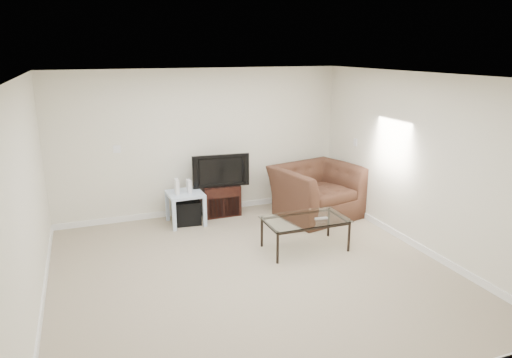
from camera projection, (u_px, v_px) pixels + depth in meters
name	position (u px, v px, depth m)	size (l,w,h in m)	color
floor	(253.00, 273.00, 5.90)	(5.00, 5.00, 0.00)	tan
ceiling	(253.00, 76.00, 5.22)	(5.00, 5.00, 0.00)	white
wall_back	(202.00, 143.00, 7.81)	(5.00, 0.02, 2.50)	silver
wall_left	(26.00, 205.00, 4.70)	(0.02, 5.00, 2.50)	silver
wall_right	(419.00, 163.00, 6.42)	(0.02, 5.00, 2.50)	silver
plate_back	(117.00, 149.00, 7.32)	(0.12, 0.02, 0.12)	white
plate_right_switch	(355.00, 142.00, 7.85)	(0.02, 0.09, 0.13)	white
plate_right_outlet	(362.00, 200.00, 7.84)	(0.02, 0.08, 0.12)	white
tv_stand	(220.00, 199.00, 7.96)	(0.64, 0.45, 0.53)	black
dvd_player	(220.00, 190.00, 7.88)	(0.36, 0.25, 0.05)	black
television	(220.00, 169.00, 7.79)	(0.91, 0.18, 0.56)	black
side_table	(186.00, 208.00, 7.53)	(0.56, 0.56, 0.54)	silver
subwoofer	(187.00, 212.00, 7.58)	(0.41, 0.41, 0.41)	black
game_console	(177.00, 187.00, 7.35)	(0.06, 0.18, 0.25)	white
game_case	(189.00, 186.00, 7.43)	(0.06, 0.16, 0.21)	silver
recliner	(317.00, 183.00, 7.81)	(1.35, 0.87, 1.18)	brown
coffee_table	(305.00, 234.00, 6.57)	(1.19, 0.67, 0.46)	black
remote	(321.00, 218.00, 6.49)	(0.19, 0.05, 0.02)	#B2B2B7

